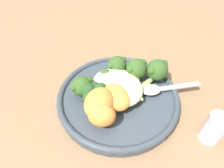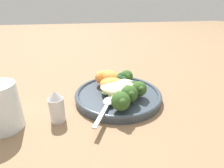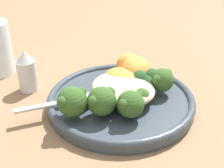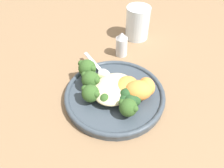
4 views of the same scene
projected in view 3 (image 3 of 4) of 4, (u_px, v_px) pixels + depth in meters
ground_plane at (114, 103)px, 0.52m from camera, size 4.00×4.00×0.00m
plate at (119, 102)px, 0.50m from camera, size 0.24×0.24×0.02m
quinoa_mound at (124, 87)px, 0.49m from camera, size 0.11×0.09×0.03m
broccoli_stalk_0 at (76, 101)px, 0.45m from camera, size 0.04×0.12×0.04m
broccoli_stalk_1 at (102, 100)px, 0.45m from camera, size 0.08×0.08×0.04m
broccoli_stalk_2 at (125, 101)px, 0.45m from camera, size 0.12×0.05×0.04m
broccoli_stalk_3 at (125, 94)px, 0.48m from camera, size 0.10×0.04×0.03m
broccoli_stalk_4 at (156, 82)px, 0.50m from camera, size 0.09×0.10×0.04m
broccoli_stalk_5 at (127, 78)px, 0.52m from camera, size 0.04×0.10×0.03m
sweet_potato_chunk_0 at (129, 65)px, 0.55m from camera, size 0.06×0.06×0.04m
sweet_potato_chunk_1 at (133, 69)px, 0.53m from camera, size 0.08×0.08×0.04m
sweet_potato_chunk_2 at (123, 79)px, 0.51m from camera, size 0.07×0.06×0.03m
kale_tuft at (145, 79)px, 0.51m from camera, size 0.05×0.05×0.03m
spoon at (73, 99)px, 0.48m from camera, size 0.07×0.12×0.01m
salt_shaker at (27, 71)px, 0.54m from camera, size 0.03×0.03×0.07m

